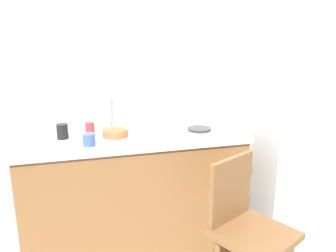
# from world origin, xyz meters

# --- Properties ---
(back_wall) EXTENTS (4.80, 0.10, 2.41)m
(back_wall) POSITION_xyz_m (0.00, 1.00, 1.20)
(back_wall) COLOR silver
(back_wall) RESTS_ON ground_plane
(cabinet_base) EXTENTS (1.53, 0.60, 0.86)m
(cabinet_base) POSITION_xyz_m (-0.45, 0.65, 0.43)
(cabinet_base) COLOR brown
(cabinet_base) RESTS_ON ground_plane
(countertop) EXTENTS (1.57, 0.64, 0.04)m
(countertop) POSITION_xyz_m (-0.45, 0.65, 0.88)
(countertop) COLOR #B7B7BC
(countertop) RESTS_ON cabinet_base
(faucet) EXTENTS (0.02, 0.02, 0.27)m
(faucet) POSITION_xyz_m (-0.58, 0.90, 1.03)
(faucet) COLOR #B7B7BC
(faucet) RESTS_ON countertop
(refrigerator) EXTENTS (0.56, 0.60, 1.37)m
(refrigerator) POSITION_xyz_m (0.84, 0.65, 0.68)
(refrigerator) COLOR silver
(refrigerator) RESTS_ON ground_plane
(chair) EXTENTS (0.54, 0.54, 0.89)m
(chair) POSITION_xyz_m (0.10, -0.07, 0.50)
(chair) COLOR brown
(chair) RESTS_ON ground_plane
(dish_tray) EXTENTS (0.28, 0.20, 0.05)m
(dish_tray) POSITION_xyz_m (-0.24, 0.61, 0.92)
(dish_tray) COLOR white
(dish_tray) RESTS_ON countertop
(terracotta_bowl) EXTENTS (0.17, 0.17, 0.05)m
(terracotta_bowl) POSITION_xyz_m (-0.57, 0.61, 0.92)
(terracotta_bowl) COLOR #B25B33
(terracotta_bowl) RESTS_ON countertop
(hotplate) EXTENTS (0.17, 0.17, 0.02)m
(hotplate) POSITION_xyz_m (0.04, 0.60, 0.91)
(hotplate) COLOR #2D2D2D
(hotplate) RESTS_ON countertop
(cup_red) EXTENTS (0.06, 0.06, 0.10)m
(cup_red) POSITION_xyz_m (-0.74, 0.64, 0.95)
(cup_red) COLOR red
(cup_red) RESTS_ON countertop
(cup_blue) EXTENTS (0.08, 0.08, 0.08)m
(cup_blue) POSITION_xyz_m (-0.75, 0.45, 0.94)
(cup_blue) COLOR blue
(cup_blue) RESTS_ON countertop
(cup_black) EXTENTS (0.08, 0.08, 0.10)m
(cup_black) POSITION_xyz_m (-0.92, 0.65, 0.95)
(cup_black) COLOR black
(cup_black) RESTS_ON countertop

